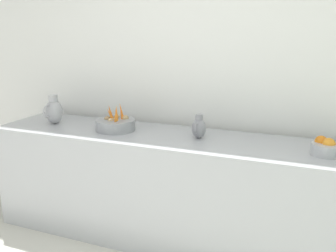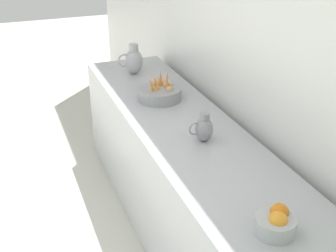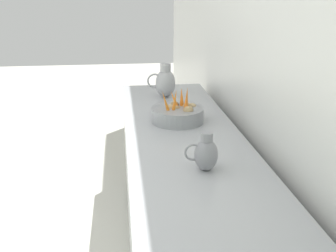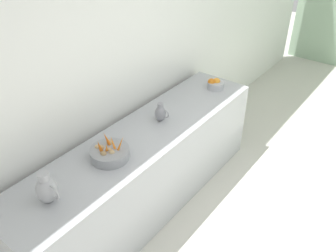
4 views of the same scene
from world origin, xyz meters
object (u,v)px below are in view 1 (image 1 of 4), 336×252
at_px(orange_bowl, 325,147).
at_px(metal_pitcher_short, 199,128).
at_px(vegetable_colander, 116,124).
at_px(metal_pitcher_tall, 54,111).

xyz_separation_m(orange_bowl, metal_pitcher_short, (-0.07, -0.88, 0.03)).
bearing_deg(metal_pitcher_short, vegetable_colander, -87.92).
bearing_deg(metal_pitcher_tall, metal_pitcher_short, 91.62).
relative_size(orange_bowl, metal_pitcher_tall, 0.71).
bearing_deg(orange_bowl, vegetable_colander, -91.49).
height_order(orange_bowl, metal_pitcher_tall, metal_pitcher_tall).
height_order(vegetable_colander, metal_pitcher_tall, metal_pitcher_tall).
bearing_deg(orange_bowl, metal_pitcher_tall, -90.78).
bearing_deg(metal_pitcher_tall, vegetable_colander, 91.09).
relative_size(vegetable_colander, metal_pitcher_tall, 1.27).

